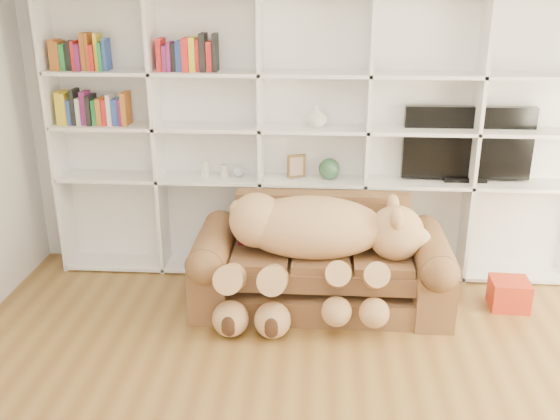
# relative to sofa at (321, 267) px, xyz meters

# --- Properties ---
(wall_back) EXTENTS (5.00, 0.02, 2.70)m
(wall_back) POSITION_rel_sofa_xyz_m (-0.08, 0.78, 1.03)
(wall_back) COLOR silver
(wall_back) RESTS_ON floor
(bookshelf) EXTENTS (4.43, 0.35, 2.40)m
(bookshelf) POSITION_rel_sofa_xyz_m (-0.32, 0.64, 0.99)
(bookshelf) COLOR white
(bookshelf) RESTS_ON floor
(sofa) EXTENTS (1.99, 0.86, 0.84)m
(sofa) POSITION_rel_sofa_xyz_m (0.00, 0.00, 0.00)
(sofa) COLOR brown
(sofa) RESTS_ON floor
(teddy_bear) EXTENTS (1.63, 0.86, 0.94)m
(teddy_bear) POSITION_rel_sofa_xyz_m (-0.06, -0.17, 0.28)
(teddy_bear) COLOR tan
(teddy_bear) RESTS_ON sofa
(throw_pillow) EXTENTS (0.39, 0.24, 0.40)m
(throw_pillow) POSITION_rel_sofa_xyz_m (-0.48, 0.14, 0.30)
(throw_pillow) COLOR #500D18
(throw_pillow) RESTS_ON sofa
(gift_box) EXTENTS (0.31, 0.29, 0.23)m
(gift_box) POSITION_rel_sofa_xyz_m (1.50, 0.02, -0.20)
(gift_box) COLOR red
(gift_box) RESTS_ON floor
(tv) EXTENTS (1.06, 0.18, 0.63)m
(tv) POSITION_rel_sofa_xyz_m (1.19, 0.64, 0.86)
(tv) COLOR black
(tv) RESTS_ON bookshelf
(picture_frame) EXTENTS (0.16, 0.08, 0.20)m
(picture_frame) POSITION_rel_sofa_xyz_m (-0.22, 0.59, 0.66)
(picture_frame) COLOR brown
(picture_frame) RESTS_ON bookshelf
(green_vase) EXTENTS (0.18, 0.18, 0.18)m
(green_vase) POSITION_rel_sofa_xyz_m (0.05, 0.59, 0.64)
(green_vase) COLOR #2C5537
(green_vase) RESTS_ON bookshelf
(figurine_tall) EXTENTS (0.08, 0.08, 0.14)m
(figurine_tall) POSITION_rel_sofa_xyz_m (-1.01, 0.59, 0.62)
(figurine_tall) COLOR beige
(figurine_tall) RESTS_ON bookshelf
(figurine_short) EXTENTS (0.06, 0.06, 0.11)m
(figurine_short) POSITION_rel_sofa_xyz_m (-0.84, 0.59, 0.60)
(figurine_short) COLOR beige
(figurine_short) RESTS_ON bookshelf
(snow_globe) EXTENTS (0.10, 0.10, 0.10)m
(snow_globe) POSITION_rel_sofa_xyz_m (-0.72, 0.59, 0.60)
(snow_globe) COLOR silver
(snow_globe) RESTS_ON bookshelf
(shelf_vase) EXTENTS (0.17, 0.17, 0.17)m
(shelf_vase) POSITION_rel_sofa_xyz_m (-0.06, 0.59, 1.09)
(shelf_vase) COLOR white
(shelf_vase) RESTS_ON bookshelf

